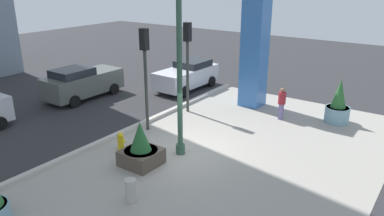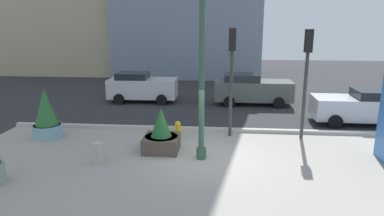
{
  "view_description": "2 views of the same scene",
  "coord_description": "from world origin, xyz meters",
  "views": [
    {
      "loc": [
        -10.7,
        -8.15,
        6.61
      ],
      "look_at": [
        0.15,
        -0.43,
        1.86
      ],
      "focal_mm": 35.23,
      "sensor_mm": 36.0,
      "label": 1
    },
    {
      "loc": [
        0.51,
        -11.59,
        4.72
      ],
      "look_at": [
        -0.45,
        -0.61,
        1.98
      ],
      "focal_mm": 32.26,
      "sensor_mm": 36.0,
      "label": 2
    }
  ],
  "objects": [
    {
      "name": "potted_plant_mid_plaza",
      "position": [
        -1.71,
        0.53,
        0.63
      ],
      "size": [
        1.3,
        1.3,
        1.67
      ],
      "color": "#4C4238",
      "rests_on": "ground_plane"
    },
    {
      "name": "plaza_pavement",
      "position": [
        0.0,
        -2.0,
        0.0
      ],
      "size": [
        18.0,
        10.0,
        0.02
      ],
      "primitive_type": "cube",
      "color": "#9E998E",
      "rests_on": "ground_plane"
    },
    {
      "name": "pedestrian_on_sidewalk",
      "position": [
        5.63,
        -1.79,
        0.86
      ],
      "size": [
        0.42,
        0.42,
        1.56
      ],
      "color": "slate",
      "rests_on": "ground_plane"
    },
    {
      "name": "traffic_light_corner",
      "position": [
        0.9,
        2.55,
        3.04
      ],
      "size": [
        0.28,
        0.42,
        4.51
      ],
      "color": "#333833",
      "rests_on": "ground_plane"
    },
    {
      "name": "traffic_light_far_side",
      "position": [
        3.88,
        2.5,
        3.01
      ],
      "size": [
        0.28,
        0.42,
        4.47
      ],
      "color": "#333833",
      "rests_on": "ground_plane"
    },
    {
      "name": "lamp_post",
      "position": [
        -0.17,
        -0.1,
        3.76
      ],
      "size": [
        0.44,
        0.44,
        7.69
      ],
      "color": "#335642",
      "rests_on": "ground_plane"
    },
    {
      "name": "car_curb_west",
      "position": [
        7.17,
        4.92,
        0.84
      ],
      "size": [
        4.4,
        2.12,
        1.66
      ],
      "color": "silver",
      "rests_on": "ground_plane"
    },
    {
      "name": "potted_plant_by_pillar",
      "position": [
        6.74,
        -4.11,
        0.81
      ],
      "size": [
        1.12,
        1.12,
        2.11
      ],
      "color": "#7AA8B7",
      "rests_on": "ground_plane"
    },
    {
      "name": "fire_hydrant",
      "position": [
        -1.27,
        2.02,
        0.37
      ],
      "size": [
        0.36,
        0.26,
        0.75
      ],
      "color": "gold",
      "rests_on": "ground_plane"
    },
    {
      "name": "concrete_bollard",
      "position": [
        -3.65,
        -0.84,
        0.38
      ],
      "size": [
        0.36,
        0.36,
        0.75
      ],
      "primitive_type": "cylinder",
      "color": "#B2ADA3",
      "rests_on": "ground_plane"
    },
    {
      "name": "art_pillar_blue",
      "position": [
        6.68,
        0.29,
        2.84
      ],
      "size": [
        1.12,
        1.12,
        5.68
      ],
      "primitive_type": "cube",
      "color": "#3870BC",
      "rests_on": "ground_plane"
    },
    {
      "name": "ground_plane",
      "position": [
        0.0,
        4.0,
        0.0
      ],
      "size": [
        60.0,
        60.0,
        0.0
      ],
      "primitive_type": "plane",
      "color": "#2D2D30"
    },
    {
      "name": "car_passing_lane",
      "position": [
        2.27,
        8.61,
        0.91
      ],
      "size": [
        4.5,
        2.04,
        1.8
      ],
      "color": "#565B56",
      "rests_on": "ground_plane"
    },
    {
      "name": "curb_strip",
      "position": [
        0.0,
        3.12,
        0.08
      ],
      "size": [
        18.0,
        0.24,
        0.16
      ],
      "primitive_type": "cube",
      "color": "#B7B2A8",
      "rests_on": "ground_plane"
    }
  ]
}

